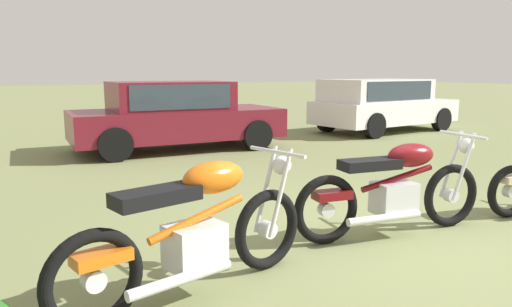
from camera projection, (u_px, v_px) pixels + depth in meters
ground_plane at (401, 239)px, 4.70m from camera, size 120.00×120.00×0.00m
motorcycle_orange at (195, 231)px, 3.45m from camera, size 2.14×0.76×1.02m
motorcycle_maroon at (395, 188)px, 4.75m from camera, size 2.15×0.73×1.02m
car_burgundy at (174, 112)px, 9.95m from camera, size 4.44×2.20×1.43m
car_white at (381, 101)px, 12.96m from camera, size 4.24×2.08×1.43m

